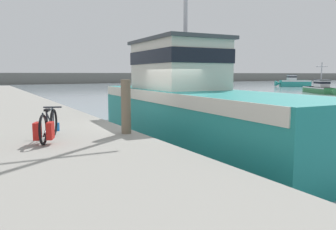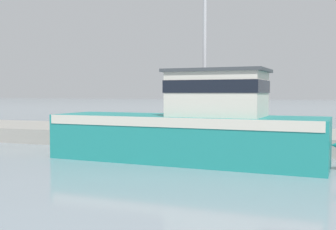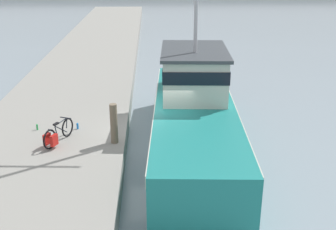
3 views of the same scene
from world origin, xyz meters
name	(u,v)px [view 1 (image 1 of 3)]	position (x,y,z in m)	size (l,w,h in m)	color
ground_plane	(157,147)	(0.00, 0.00, 0.00)	(320.00, 320.00, 0.00)	#84939E
dock_pier	(17,150)	(-4.11, 0.00, 0.39)	(5.86, 80.00, 0.78)	gray
far_shoreline	(129,78)	(30.00, 71.98, 1.28)	(180.00, 5.00, 2.55)	slate
fishing_boat_main	(187,102)	(1.40, 0.35, 1.37)	(3.57, 12.82, 9.64)	teal
boat_white_moored	(187,83)	(29.32, 42.87, 0.68)	(2.63, 5.90, 1.89)	#337F47
boat_blue_far	(320,88)	(31.25, 16.16, 0.61)	(4.71, 6.86, 3.73)	#337F47
boat_red_outer	(293,82)	(44.91, 31.20, 0.82)	(5.94, 4.61, 2.22)	teal
bicycle_touring	(47,127)	(-3.54, -1.21, 1.13)	(0.83, 1.68, 0.76)	black
mooring_post	(126,107)	(-1.54, -1.16, 1.49)	(0.26, 0.26, 1.43)	#756651
water_bottle_by_bike	(58,127)	(-3.03, 0.13, 0.89)	(0.08, 0.08, 0.23)	blue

